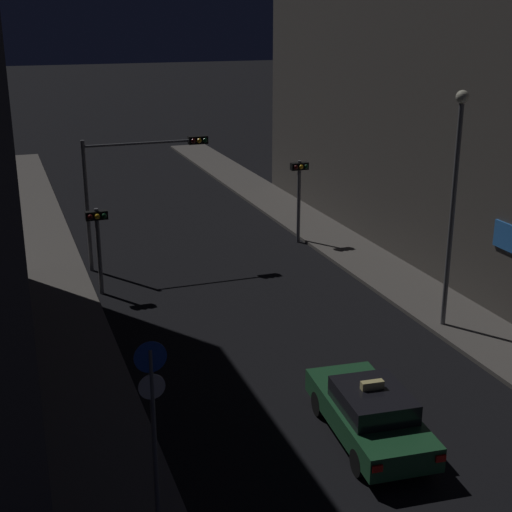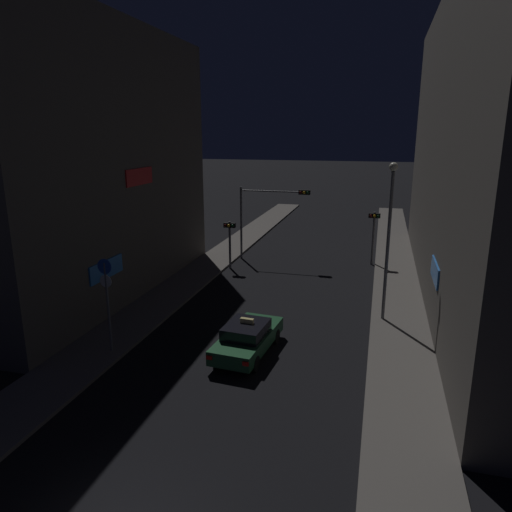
{
  "view_description": "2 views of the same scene",
  "coord_description": "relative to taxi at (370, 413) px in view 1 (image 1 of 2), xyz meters",
  "views": [
    {
      "loc": [
        -7.95,
        -3.78,
        10.03
      ],
      "look_at": [
        0.53,
        19.8,
        1.67
      ],
      "focal_mm": 51.53,
      "sensor_mm": 36.0,
      "label": 1
    },
    {
      "loc": [
        5.05,
        -7.47,
        9.13
      ],
      "look_at": [
        -1.14,
        15.8,
        2.77
      ],
      "focal_mm": 33.02,
      "sensor_mm": 36.0,
      "label": 2
    }
  ],
  "objects": [
    {
      "name": "traffic_light_overhead",
      "position": [
        -2.74,
        14.89,
        3.15
      ],
      "size": [
        5.09,
        0.42,
        5.32
      ],
      "color": "slate",
      "rests_on": "ground_plane"
    },
    {
      "name": "sidewalk_left",
      "position": [
        -6.33,
        14.76,
        -0.67
      ],
      "size": [
        2.73,
        53.76,
        0.14
      ],
      "primitive_type": "cube",
      "color": "#5B5651",
      "rests_on": "ground_plane"
    },
    {
      "name": "building_facade_right",
      "position": [
        11.58,
        10.71,
        7.53
      ],
      "size": [
        7.84,
        32.09,
        16.54
      ],
      "color": "#514C47",
      "rests_on": "ground_plane"
    },
    {
      "name": "taxi",
      "position": [
        0.0,
        0.0,
        0.0
      ],
      "size": [
        2.18,
        4.59,
        1.62
      ],
      "color": "#1E512D",
      "rests_on": "ground_plane"
    },
    {
      "name": "sign_pole_left",
      "position": [
        -5.6,
        -1.46,
        1.87
      ],
      "size": [
        0.64,
        0.1,
        4.04
      ],
      "color": "slate",
      "rests_on": "sidewalk_left"
    },
    {
      "name": "street_lamp_near_block",
      "position": [
        5.53,
        5.17,
        4.04
      ],
      "size": [
        0.41,
        0.41,
        7.66
      ],
      "color": "slate",
      "rests_on": "sidewalk_right"
    },
    {
      "name": "traffic_light_left_kerb",
      "position": [
        -4.71,
        12.15,
        1.65
      ],
      "size": [
        0.8,
        0.42,
        3.28
      ],
      "color": "slate",
      "rests_on": "ground_plane"
    },
    {
      "name": "traffic_light_right_kerb",
      "position": [
        4.71,
        15.61,
        1.97
      ],
      "size": [
        0.8,
        0.42,
        3.77
      ],
      "color": "slate",
      "rests_on": "ground_plane"
    },
    {
      "name": "sidewalk_right",
      "position": [
        6.33,
        14.76,
        -0.67
      ],
      "size": [
        2.73,
        53.76,
        0.14
      ],
      "primitive_type": "cube",
      "color": "#5B5651",
      "rests_on": "ground_plane"
    }
  ]
}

